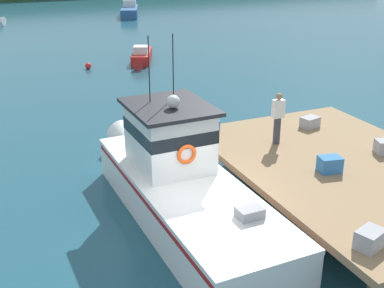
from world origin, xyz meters
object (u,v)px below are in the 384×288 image
at_px(crate_stack_near_edge, 370,239).
at_px(deckhand_by_the_boat, 278,117).
at_px(mooring_buoy_inshore, 88,66).
at_px(main_fishing_boat, 179,181).
at_px(moored_boat_near_channel, 130,10).
at_px(crate_single_by_cleat, 310,122).
at_px(bait_bucket, 215,125).
at_px(mooring_buoy_outer, 144,104).
at_px(crate_single_far, 330,164).
at_px(moored_boat_off_the_point, 141,56).

bearing_deg(crate_stack_near_edge, deckhand_by_the_boat, 76.43).
bearing_deg(crate_stack_near_edge, mooring_buoy_inshore, 91.96).
xyz_separation_m(deckhand_by_the_boat, mooring_buoy_inshore, (-2.14, 17.05, -1.88)).
relative_size(main_fishing_boat, deckhand_by_the_boat, 6.04).
distance_m(crate_stack_near_edge, deckhand_by_the_boat, 5.87).
xyz_separation_m(crate_stack_near_edge, moored_boat_near_channel, (8.20, 43.45, -0.86)).
bearing_deg(deckhand_by_the_boat, mooring_buoy_inshore, 97.17).
height_order(crate_single_by_cleat, bait_bucket, crate_single_by_cleat).
bearing_deg(bait_bucket, deckhand_by_the_boat, -55.66).
bearing_deg(mooring_buoy_outer, crate_single_far, -81.37).
xyz_separation_m(crate_stack_near_edge, mooring_buoy_outer, (-0.09, 14.32, -1.23)).
relative_size(deckhand_by_the_boat, mooring_buoy_inshore, 4.46).
relative_size(main_fishing_boat, moored_boat_near_channel, 1.59).
bearing_deg(mooring_buoy_outer, moored_boat_near_channel, 74.11).
height_order(crate_single_far, mooring_buoy_outer, crate_single_far).
xyz_separation_m(crate_single_far, bait_bucket, (-1.44, 4.16, -0.05)).
bearing_deg(moored_boat_off_the_point, crate_single_by_cleat, -88.23).
distance_m(crate_single_far, bait_bucket, 4.40).
relative_size(crate_single_by_cleat, deckhand_by_the_boat, 0.37).
bearing_deg(crate_single_by_cleat, mooring_buoy_inshore, 103.80).
bearing_deg(moored_boat_near_channel, deckhand_by_the_boat, -100.25).
relative_size(crate_single_by_cleat, mooring_buoy_outer, 1.79).
bearing_deg(crate_single_by_cleat, crate_single_far, -117.53).
bearing_deg(mooring_buoy_inshore, bait_bucket, -86.58).
distance_m(moored_boat_near_channel, mooring_buoy_inshore, 22.60).
bearing_deg(crate_single_far, moored_boat_off_the_point, 86.76).
bearing_deg(mooring_buoy_outer, crate_single_by_cleat, -67.16).
height_order(crate_stack_near_edge, crate_single_far, crate_single_far).
xyz_separation_m(deckhand_by_the_boat, moored_boat_near_channel, (6.83, 37.78, -1.52)).
height_order(main_fishing_boat, moored_boat_near_channel, main_fishing_boat).
bearing_deg(moored_boat_near_channel, mooring_buoy_outer, -105.89).
distance_m(moored_boat_off_the_point, mooring_buoy_inshore, 3.51).
bearing_deg(moored_boat_off_the_point, mooring_buoy_inshore, -172.97).
bearing_deg(moored_boat_off_the_point, crate_stack_near_edge, -96.66).
distance_m(crate_stack_near_edge, moored_boat_near_channel, 44.23).
relative_size(moored_boat_off_the_point, moored_boat_near_channel, 0.67).
bearing_deg(deckhand_by_the_boat, moored_boat_near_channel, 79.75).
relative_size(deckhand_by_the_boat, mooring_buoy_outer, 4.86).
bearing_deg(crate_single_by_cleat, bait_bucket, 161.83).
bearing_deg(crate_single_far, crate_single_by_cleat, 62.47).
xyz_separation_m(bait_bucket, moored_boat_off_the_point, (2.57, 15.67, -1.00)).
xyz_separation_m(crate_stack_near_edge, moored_boat_off_the_point, (2.70, 23.15, -1.03)).
bearing_deg(main_fishing_boat, mooring_buoy_outer, 77.05).
relative_size(crate_stack_near_edge, deckhand_by_the_boat, 0.37).
bearing_deg(main_fishing_boat, bait_bucket, 48.01).
relative_size(crate_stack_near_edge, moored_boat_near_channel, 0.10).
height_order(crate_stack_near_edge, moored_boat_off_the_point, crate_stack_near_edge).
bearing_deg(deckhand_by_the_boat, moored_boat_off_the_point, 85.64).
relative_size(crate_single_far, deckhand_by_the_boat, 0.37).
relative_size(crate_single_far, mooring_buoy_outer, 1.79).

